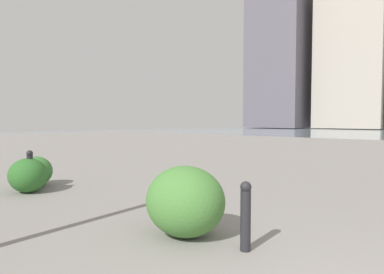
{
  "coord_description": "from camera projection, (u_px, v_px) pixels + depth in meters",
  "views": [
    {
      "loc": [
        0.0,
        2.09,
        1.5
      ],
      "look_at": [
        7.82,
        -7.02,
        0.89
      ],
      "focal_mm": 31.28,
      "sensor_mm": 36.0,
      "label": 1
    }
  ],
  "objects": [
    {
      "name": "shrub_wide",
      "position": [
        36.0,
        171.0,
        7.62
      ],
      "size": [
        0.79,
        0.71,
        0.67
      ],
      "color": "#387533",
      "rests_on": "ground"
    },
    {
      "name": "shrub_low",
      "position": [
        28.0,
        175.0,
        6.92
      ],
      "size": [
        0.84,
        0.75,
        0.71
      ],
      "color": "#2D6628",
      "rests_on": "ground"
    },
    {
      "name": "bollard_near",
      "position": [
        246.0,
        215.0,
        3.81
      ],
      "size": [
        0.13,
        0.13,
        0.8
      ],
      "color": "#232328",
      "rests_on": "ground"
    },
    {
      "name": "building_annex",
      "position": [
        354.0,
        38.0,
        62.14
      ],
      "size": [
        11.66,
        10.38,
        33.63
      ],
      "color": "#B2A899",
      "rests_on": "ground"
    },
    {
      "name": "bollard_mid",
      "position": [
        30.0,
        171.0,
        6.91
      ],
      "size": [
        0.13,
        0.13,
        0.88
      ],
      "color": "#232328",
      "rests_on": "ground"
    },
    {
      "name": "building_highrise",
      "position": [
        283.0,
        64.0,
        69.08
      ],
      "size": [
        11.1,
        12.87,
        26.27
      ],
      "color": "#5B5660",
      "rests_on": "ground"
    },
    {
      "name": "shrub_round",
      "position": [
        186.0,
        201.0,
        4.31
      ],
      "size": [
        1.07,
        0.96,
        0.91
      ],
      "color": "#477F38",
      "rests_on": "ground"
    }
  ]
}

